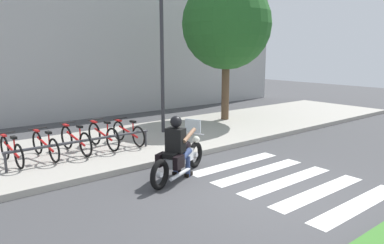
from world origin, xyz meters
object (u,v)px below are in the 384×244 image
object	(u,v)px
bicycle_3	(103,136)
tree_near_rack	(226,25)
rider	(177,143)
bike_rack	(84,142)
bicycle_1	(45,145)
bicycle_0	(11,151)
bicycle_4	(128,133)
street_lamp	(162,52)
motorcycle	(179,158)
bicycle_2	(76,140)

from	to	relation	value
bicycle_3	tree_near_rack	size ratio (longest dim) A/B	0.30
rider	bike_rack	world-z (taller)	rider
bicycle_1	bicycle_3	distance (m)	1.56
bicycle_0	bicycle_4	xyz separation A→B (m)	(3.13, 0.00, -0.00)
bicycle_1	street_lamp	size ratio (longest dim) A/B	0.35
motorcycle	bicycle_4	size ratio (longest dim) A/B	1.31
bicycle_1	tree_near_rack	size ratio (longest dim) A/B	0.30
rider	bicycle_0	distance (m)	4.04
bicycle_0	bicycle_3	world-z (taller)	bicycle_3
motorcycle	bicycle_3	world-z (taller)	motorcycle
motorcycle	street_lamp	bearing A→B (deg)	61.18
bicycle_0	bicycle_4	size ratio (longest dim) A/B	1.00
rider	tree_near_rack	bearing A→B (deg)	37.08
bicycle_4	bicycle_3	bearing A→B (deg)	-179.90
bicycle_1	bicycle_3	world-z (taller)	bicycle_3
bicycle_0	motorcycle	bearing A→B (deg)	-45.20
bike_rack	street_lamp	xyz separation A→B (m)	(3.25, 1.24, 2.25)
rider	street_lamp	distance (m)	4.57
bicycle_0	bicycle_2	xyz separation A→B (m)	(1.56, -0.00, 0.02)
motorcycle	rider	xyz separation A→B (m)	(-0.07, -0.03, 0.37)
bicycle_4	street_lamp	xyz separation A→B (m)	(1.69, 0.68, 2.33)
rider	bicycle_4	xyz separation A→B (m)	(0.34, 2.91, -0.34)
bike_rack	tree_near_rack	bearing A→B (deg)	14.14
bicycle_2	bicycle_3	world-z (taller)	bicycle_3
motorcycle	bicycle_4	xyz separation A→B (m)	(0.27, 2.88, 0.03)
rider	bicycle_1	size ratio (longest dim) A/B	0.87
bicycle_2	bike_rack	xyz separation A→B (m)	(0.00, -0.55, 0.06)
bicycle_2	bike_rack	bearing A→B (deg)	-89.96
bicycle_3	street_lamp	size ratio (longest dim) A/B	0.35
bicycle_0	bicycle_3	xyz separation A→B (m)	(2.35, -0.00, 0.03)
bicycle_0	bike_rack	world-z (taller)	bicycle_0
rider	bike_rack	bearing A→B (deg)	117.44
bicycle_1	tree_near_rack	xyz separation A→B (m)	(7.28, 1.08, 3.33)
bicycle_1	motorcycle	bearing A→B (deg)	-54.20
motorcycle	tree_near_rack	distance (m)	7.35
bicycle_4	motorcycle	bearing A→B (deg)	-95.36
bike_rack	tree_near_rack	distance (m)	7.45
bicycle_3	bike_rack	distance (m)	0.96
bicycle_4	tree_near_rack	world-z (taller)	tree_near_rack
bicycle_0	bicycle_1	distance (m)	0.78
bicycle_2	bike_rack	size ratio (longest dim) A/B	0.47
motorcycle	street_lamp	size ratio (longest dim) A/B	0.45
bicycle_1	bicycle_2	distance (m)	0.78
bicycle_0	bicycle_3	bearing A→B (deg)	-0.03
rider	bicycle_4	distance (m)	2.95
motorcycle	bicycle_1	size ratio (longest dim) A/B	1.28
bike_rack	bicycle_4	bearing A→B (deg)	19.55
motorcycle	bike_rack	xyz separation A→B (m)	(-1.29, 2.32, 0.11)
bicycle_2	tree_near_rack	xyz separation A→B (m)	(6.50, 1.08, 3.31)
bicycle_1	bicycle_4	xyz separation A→B (m)	(2.35, 0.00, -0.00)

